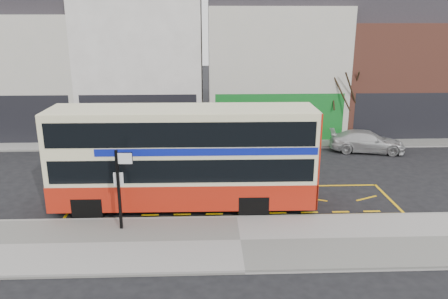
{
  "coord_description": "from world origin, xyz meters",
  "views": [
    {
      "loc": [
        -1.13,
        -16.35,
        7.77
      ],
      "look_at": [
        -0.43,
        2.0,
        2.25
      ],
      "focal_mm": 35.0,
      "sensor_mm": 36.0,
      "label": 1
    }
  ],
  "objects_px": {
    "car_white": "(367,141)",
    "double_decker_bus": "(185,157)",
    "street_tree_right": "(344,80)",
    "bus_stop_post": "(120,182)",
    "car_silver": "(85,143)",
    "car_grey": "(234,138)"
  },
  "relations": [
    {
      "from": "double_decker_bus",
      "to": "car_grey",
      "type": "distance_m",
      "value": 8.86
    },
    {
      "from": "car_white",
      "to": "car_grey",
      "type": "bearing_deg",
      "value": 97.3
    },
    {
      "from": "car_silver",
      "to": "car_white",
      "type": "relative_size",
      "value": 0.82
    },
    {
      "from": "bus_stop_post",
      "to": "car_grey",
      "type": "relative_size",
      "value": 0.66
    },
    {
      "from": "car_white",
      "to": "double_decker_bus",
      "type": "bearing_deg",
      "value": 137.55
    },
    {
      "from": "car_silver",
      "to": "car_grey",
      "type": "bearing_deg",
      "value": -86.13
    },
    {
      "from": "car_white",
      "to": "street_tree_right",
      "type": "bearing_deg",
      "value": 29.09
    },
    {
      "from": "double_decker_bus",
      "to": "street_tree_right",
      "type": "height_order",
      "value": "street_tree_right"
    },
    {
      "from": "car_white",
      "to": "street_tree_right",
      "type": "xyz_separation_m",
      "value": [
        -0.85,
        2.66,
        3.39
      ]
    },
    {
      "from": "car_grey",
      "to": "car_white",
      "type": "height_order",
      "value": "car_grey"
    },
    {
      "from": "car_white",
      "to": "street_tree_right",
      "type": "relative_size",
      "value": 0.75
    },
    {
      "from": "bus_stop_post",
      "to": "car_silver",
      "type": "relative_size",
      "value": 0.85
    },
    {
      "from": "double_decker_bus",
      "to": "car_silver",
      "type": "height_order",
      "value": "double_decker_bus"
    },
    {
      "from": "street_tree_right",
      "to": "bus_stop_post",
      "type": "bearing_deg",
      "value": -133.62
    },
    {
      "from": "double_decker_bus",
      "to": "car_silver",
      "type": "bearing_deg",
      "value": 129.02
    },
    {
      "from": "car_white",
      "to": "bus_stop_post",
      "type": "bearing_deg",
      "value": 139.01
    },
    {
      "from": "bus_stop_post",
      "to": "street_tree_right",
      "type": "relative_size",
      "value": 0.52
    },
    {
      "from": "double_decker_bus",
      "to": "bus_stop_post",
      "type": "height_order",
      "value": "double_decker_bus"
    },
    {
      "from": "car_white",
      "to": "street_tree_right",
      "type": "distance_m",
      "value": 4.39
    },
    {
      "from": "car_silver",
      "to": "street_tree_right",
      "type": "height_order",
      "value": "street_tree_right"
    },
    {
      "from": "car_silver",
      "to": "car_white",
      "type": "xyz_separation_m",
      "value": [
        17.0,
        -0.28,
        0.02
      ]
    },
    {
      "from": "bus_stop_post",
      "to": "double_decker_bus",
      "type": "bearing_deg",
      "value": 45.96
    }
  ]
}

